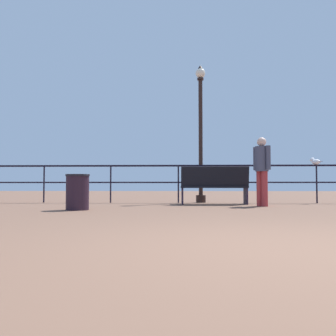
% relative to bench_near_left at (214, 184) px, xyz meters
% --- Properties ---
extents(ground_plane, '(60.00, 60.00, 0.00)m').
position_rel_bench_near_left_xyz_m(ground_plane, '(0.02, -6.98, -0.55)').
color(ground_plane, brown).
extents(pier_railing, '(21.96, 0.05, 1.11)m').
position_rel_bench_near_left_xyz_m(pier_railing, '(0.02, 0.85, 0.27)').
color(pier_railing, black).
rests_on(pier_railing, ground_plane).
extents(bench_near_left, '(1.81, 0.74, 1.01)m').
position_rel_bench_near_left_xyz_m(bench_near_left, '(0.00, 0.00, 0.00)').
color(bench_near_left, black).
rests_on(bench_near_left, ground_plane).
extents(lamppost_center, '(0.30, 0.30, 4.15)m').
position_rel_bench_near_left_xyz_m(lamppost_center, '(-0.31, 1.11, 1.66)').
color(lamppost_center, black).
rests_on(lamppost_center, ground_plane).
extents(person_by_bench, '(0.35, 0.47, 1.70)m').
position_rel_bench_near_left_xyz_m(person_by_bench, '(1.10, -0.81, 0.42)').
color(person_by_bench, '#A53031').
rests_on(person_by_bench, ground_plane).
extents(seagull_on_rail, '(0.29, 0.40, 0.21)m').
position_rel_bench_near_left_xyz_m(seagull_on_rail, '(2.99, 0.87, 0.65)').
color(seagull_on_rail, white).
rests_on(seagull_on_rail, pier_railing).
extents(trash_bin, '(0.50, 0.50, 0.75)m').
position_rel_bench_near_left_xyz_m(trash_bin, '(-3.05, -2.34, -0.18)').
color(trash_bin, black).
rests_on(trash_bin, ground_plane).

